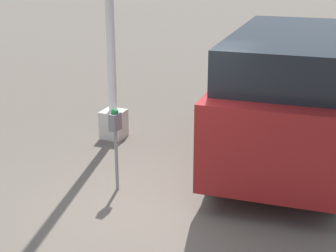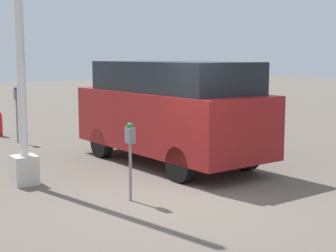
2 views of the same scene
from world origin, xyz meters
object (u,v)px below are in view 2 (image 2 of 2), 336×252
at_px(parking_meter_near, 130,143).
at_px(parked_van, 170,109).
at_px(parking_meter_far, 16,102).
at_px(lamp_post, 20,61).

height_order(parking_meter_near, parked_van, parked_van).
xyz_separation_m(parking_meter_near, parking_meter_far, (6.77, -0.23, 0.17)).
distance_m(parking_meter_near, parking_meter_far, 6.78).
bearing_deg(parking_meter_near, parking_meter_far, 4.07).
relative_size(lamp_post, parked_van, 1.34).
bearing_deg(parking_meter_near, parked_van, -40.35).
relative_size(parking_meter_far, lamp_post, 0.23).
xyz_separation_m(parking_meter_far, lamp_post, (-4.71, 1.34, 1.17)).
height_order(parking_meter_near, lamp_post, lamp_post).
xyz_separation_m(parking_meter_near, parked_van, (2.11, -2.21, 0.26)).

